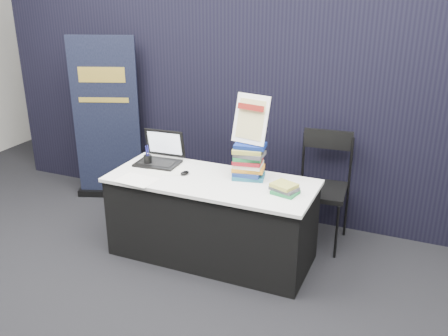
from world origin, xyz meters
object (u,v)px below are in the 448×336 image
Objects in this scene: pullup_banner at (107,129)px; display_table at (212,218)px; book_stack_short at (284,188)px; stacking_chair at (321,184)px; laptop at (160,156)px; book_stack_tall at (249,161)px; info_sign at (251,120)px.

display_table is at bearing -45.40° from pullup_banner.
stacking_chair is (0.15, 0.70, -0.21)m from book_stack_short.
pullup_banner reaches higher than laptop.
pullup_banner reaches higher than display_table.
display_table is 0.77m from laptop.
laptop is at bearing 163.11° from display_table.
book_stack_short is (0.66, -0.03, 0.42)m from display_table.
book_stack_short is (0.38, -0.20, -0.11)m from book_stack_tall.
book_stack_tall is 0.17× the size of pullup_banner.
stacking_chair is (1.42, 0.49, -0.23)m from laptop.
display_table is 0.78m from book_stack_short.
laptop is 0.39× the size of stacking_chair.
stacking_chair is at bearing 78.07° from book_stack_short.
pullup_banner is at bearing 146.94° from laptop.
display_table is at bearing -134.56° from info_sign.
laptop is at bearing -168.93° from info_sign.
info_sign is (-0.00, 0.03, 0.36)m from book_stack_tall.
laptop is 0.23× the size of pullup_banner.
book_stack_short is (1.27, -0.22, -0.02)m from laptop.
laptop is at bearing 178.91° from book_stack_tall.
laptop is (-0.61, 0.18, 0.44)m from display_table.
display_table is at bearing -149.13° from book_stack_tall.
display_table is at bearing 177.08° from book_stack_short.
info_sign is at bearing -36.69° from pullup_banner.
display_table is 7.62× the size of book_stack_short.
laptop is at bearing -49.79° from pullup_banner.
display_table is 5.85× the size of book_stack_tall.
pullup_banner is at bearing 155.16° from display_table.
book_stack_short is at bearing -27.71° from book_stack_tall.
pullup_banner reaches higher than book_stack_short.
pullup_banner is (-1.00, 0.56, -0.01)m from laptop.
laptop is 1.14m from pullup_banner.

